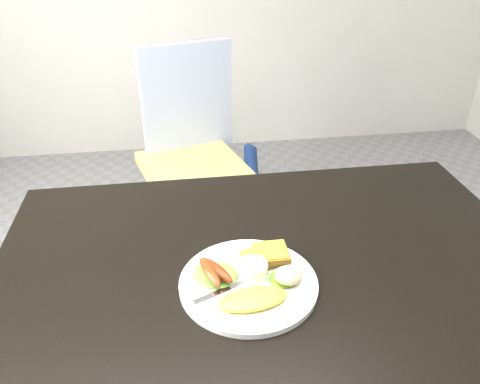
{
  "coord_description": "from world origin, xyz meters",
  "views": [
    {
      "loc": [
        -0.18,
        -0.78,
        1.4
      ],
      "look_at": [
        -0.06,
        0.05,
        0.9
      ],
      "focal_mm": 35.0,
      "sensor_mm": 36.0,
      "label": 1
    }
  ],
  "objects_px": {
    "dining_chair": "(193,167)",
    "person": "(279,106)",
    "dining_table": "(271,269)",
    "plate": "(248,283)"
  },
  "relations": [
    {
      "from": "dining_table",
      "to": "dining_chair",
      "type": "relative_size",
      "value": 2.91
    },
    {
      "from": "person",
      "to": "plate",
      "type": "height_order",
      "value": "person"
    },
    {
      "from": "person",
      "to": "dining_table",
      "type": "bearing_deg",
      "value": 67.86
    },
    {
      "from": "dining_table",
      "to": "person",
      "type": "relative_size",
      "value": 0.73
    },
    {
      "from": "plate",
      "to": "person",
      "type": "bearing_deg",
      "value": 73.73
    },
    {
      "from": "dining_chair",
      "to": "person",
      "type": "relative_size",
      "value": 0.25
    },
    {
      "from": "dining_table",
      "to": "dining_chair",
      "type": "distance_m",
      "value": 1.09
    },
    {
      "from": "dining_chair",
      "to": "person",
      "type": "bearing_deg",
      "value": -59.19
    },
    {
      "from": "dining_chair",
      "to": "person",
      "type": "xyz_separation_m",
      "value": [
        0.31,
        -0.28,
        0.37
      ]
    },
    {
      "from": "dining_chair",
      "to": "person",
      "type": "height_order",
      "value": "person"
    }
  ]
}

